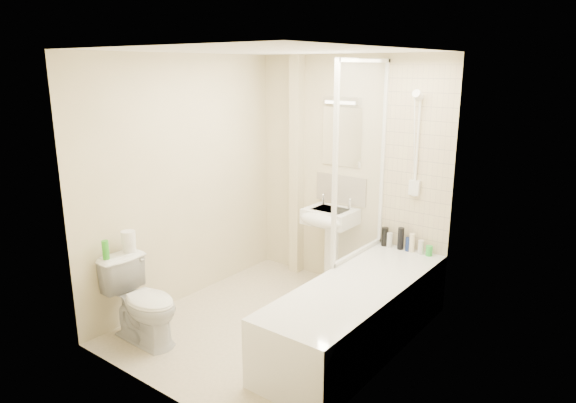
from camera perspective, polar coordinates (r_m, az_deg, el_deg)
The scene contains 26 objects.
floor at distance 4.79m, azimuth -1.65°, elevation -13.66°, with size 2.50×2.50×0.00m, color beige.
wall_back at distance 5.35m, azimuth 6.71°, elevation 3.04°, with size 2.20×0.02×2.40m, color beige.
wall_left at distance 5.09m, azimuth -11.44°, elevation 2.25°, with size 0.02×2.50×2.40m, color beige.
wall_right at distance 3.77m, azimuth 11.33°, elevation -2.14°, with size 0.02×2.50×2.40m, color beige.
ceiling at distance 4.21m, azimuth -1.90°, elevation 16.42°, with size 2.20×2.50×0.02m, color white.
tile_back at distance 4.96m, azimuth 14.19°, elevation 4.42°, with size 0.70×0.01×1.75m, color beige.
tile_right at distance 3.90m, azimuth 12.65°, elevation 1.76°, with size 0.01×2.10×1.75m, color beige.
pipe_boxing at distance 5.63m, azimuth 0.96°, elevation 3.74°, with size 0.12×0.12×2.40m, color beige.
splashback at distance 5.41m, azimuth 5.88°, elevation 1.37°, with size 0.60×0.01×0.30m, color beige.
mirror at distance 5.31m, azimuth 6.02°, elevation 7.15°, with size 0.46×0.01×0.60m, color white.
strip_light at distance 5.26m, azimuth 6.00°, elevation 11.12°, with size 0.42×0.07×0.07m, color silver.
bathtub at distance 4.43m, azimuth 7.75°, elevation -12.08°, with size 0.70×2.10×0.55m.
shower_screen at distance 4.72m, azimuth 8.16°, elevation 4.52°, with size 0.04×0.92×1.80m.
shower_fixture at distance 4.90m, azimuth 14.05°, elevation 5.74°, with size 0.10×0.16×0.99m.
pedestal_sink at distance 5.32m, azimuth 4.50°, elevation -2.71°, with size 0.50×0.47×0.97m.
bottle_black_a at distance 5.19m, azimuth 10.71°, elevation -3.85°, with size 0.07×0.07×0.19m, color black.
bottle_white_a at distance 5.17m, azimuth 11.23°, elevation -4.20°, with size 0.06×0.06×0.14m, color silver.
bottle_black_b at distance 5.11m, azimuth 12.42°, elevation -4.04°, with size 0.06×0.06×0.22m, color black.
bottle_blue at distance 5.10m, azimuth 13.21°, elevation -4.64°, with size 0.05×0.05×0.14m, color navy.
bottle_cream at distance 5.08m, azimuth 13.61°, elevation -4.48°, with size 0.05×0.05×0.18m, color #F6E6BE.
bottle_white_b at distance 5.05m, azimuth 14.55°, elevation -4.93°, with size 0.06×0.06×0.13m, color silver.
bottle_green at distance 5.03m, azimuth 15.40°, elevation -5.30°, with size 0.06×0.06×0.10m, color green.
toilet at distance 4.57m, azimuth -15.78°, elevation -10.63°, with size 0.71×0.42×0.72m, color white.
toilet_roll_lower at distance 4.67m, azimuth -17.21°, elevation -4.76°, with size 0.11×0.11×0.10m, color white.
toilet_roll_upper at distance 4.59m, azimuth -17.32°, elevation -3.79°, with size 0.12×0.12×0.11m, color white.
green_bottle at distance 4.54m, azimuth -19.61°, elevation -5.09°, with size 0.06×0.06×0.16m, color green.
Camera 1 is at (2.65, -3.26, 2.28)m, focal length 32.00 mm.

